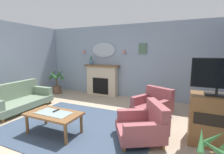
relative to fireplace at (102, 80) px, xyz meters
The scene contains 17 objects.
floor 2.96m from the fireplace, 74.14° to the right, with size 7.29×6.91×0.10m, color tan.
wall_back 1.10m from the fireplace, 15.67° to the left, with size 7.29×0.10×2.61m, color #8C9EB2.
patterned_rug 2.76m from the fireplace, 72.98° to the right, with size 3.20×2.40×0.01m, color #38475B.
fireplace is the anchor object (origin of this frame).
mantel_vase_right 0.88m from the fireplace, behind, with size 0.12×0.12×0.36m.
wall_mirror 1.15m from the fireplace, 90.00° to the left, with size 0.96×0.06×0.56m, color #B2BCC6.
wall_sconce_left 1.38m from the fireplace, behind, with size 0.14×0.14×0.14m, color #D17066.
wall_sconce_right 1.38m from the fireplace, ahead, with size 0.14×0.14×0.14m, color #D17066.
framed_picture 1.91m from the fireplace, ahead, with size 0.28×0.03×0.36m, color #4C6B56.
coffee_table 3.10m from the fireplace, 80.43° to the right, with size 1.10×0.60×0.45m.
tv_remote 3.01m from the fireplace, 80.49° to the right, with size 0.04×0.16×0.02m, color black.
floral_couch 2.83m from the fireplace, 121.32° to the right, with size 0.93×1.75×0.76m.
armchair_beside_couch 3.39m from the fireplace, 48.75° to the right, with size 1.11×1.10×0.71m.
armchair_by_coffee_table 2.50m from the fireplace, 29.32° to the right, with size 1.08×1.09×0.71m.
tv_cabinet 4.00m from the fireplace, 32.28° to the right, with size 0.80×0.57×0.90m.
tv_flatscreen 4.07m from the fireplace, 32.53° to the right, with size 0.84×0.24×0.65m.
potted_plant_tall_palm 1.84m from the fireplace, 163.24° to the right, with size 0.51×0.51×0.99m.
Camera 1 is at (2.07, -2.62, 1.66)m, focal length 26.07 mm.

